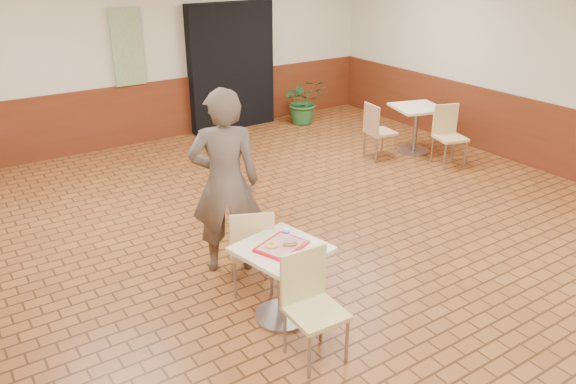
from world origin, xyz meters
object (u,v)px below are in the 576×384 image
main_table (282,271)px  customer (225,183)px  paper_cup (286,232)px  chair_main_front (311,300)px  chair_second_left (377,128)px  potted_plant (304,101)px  ring_donut (271,245)px  chair_second_front (448,132)px  chair_main_back (252,246)px  serving_tray (281,246)px  long_john_donut (290,243)px  second_table (416,121)px

main_table → customer: bearing=89.2°
paper_cup → chair_main_front: bearing=-106.4°
chair_second_left → potted_plant: 2.18m
ring_donut → chair_second_front: 4.71m
customer → chair_second_left: bearing=-130.6°
ring_donut → paper_cup: bearing=21.9°
chair_second_left → ring_donut: bearing=134.6°
main_table → chair_main_back: size_ratio=0.81×
chair_main_front → ring_donut: (-0.02, 0.55, 0.25)m
chair_main_back → serving_tray: size_ratio=2.16×
chair_second_front → potted_plant: (-0.60, 2.93, -0.07)m
customer → ring_donut: (-0.10, -1.01, -0.19)m
main_table → long_john_donut: (0.06, -0.05, 0.28)m
chair_main_back → second_table: 4.67m
long_john_donut → paper_cup: size_ratio=1.83×
long_john_donut → potted_plant: potted_plant is taller
chair_main_back → chair_second_left: (3.48, 2.15, -0.01)m
main_table → chair_second_front: (4.23, 1.90, 0.02)m
ring_donut → chair_second_left: chair_second_left is taller
chair_main_back → customer: bearing=-67.4°
chair_main_back → chair_main_front: bearing=111.2°
main_table → customer: (0.01, 1.03, 0.47)m
ring_donut → paper_cup: paper_cup is taller
customer → chair_second_front: 4.33m
long_john_donut → second_table: size_ratio=0.20×
potted_plant → chair_main_back: bearing=-130.2°
chair_second_front → long_john_donut: bearing=-138.8°
customer → chair_second_left: size_ratio=2.18×
long_john_donut → paper_cup: paper_cup is taller
chair_main_front → paper_cup: 0.71m
chair_main_back → paper_cup: size_ratio=10.90×
long_john_donut → paper_cup: 0.17m
main_table → ring_donut: (-0.08, 0.03, 0.28)m
chair_main_front → customer: size_ratio=0.48×
customer → long_john_donut: size_ratio=12.86×
customer → potted_plant: size_ratio=2.24×
chair_main_back → serving_tray: bearing=114.9°
serving_tray → potted_plant: size_ratio=0.48×
serving_tray → chair_second_left: chair_second_left is taller
long_john_donut → main_table: bearing=140.4°
chair_main_front → chair_second_front: size_ratio=1.01×
main_table → chair_second_left: 4.38m
second_table → potted_plant: bearing=103.9°
chair_main_front → serving_tray: 0.57m
ring_donut → chair_main_front: bearing=-87.9°
second_table → chair_second_left: bearing=170.7°
second_table → long_john_donut: bearing=-148.1°
customer → chair_second_left: customer is taller
main_table → chair_main_front: 0.53m
chair_main_back → paper_cup: bearing=131.8°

